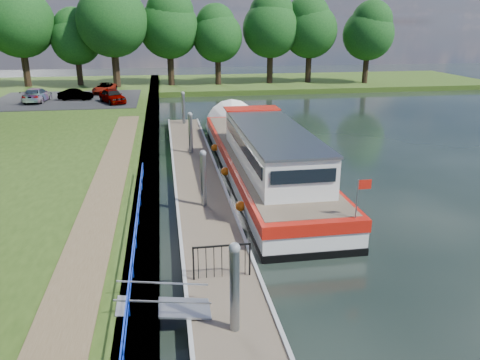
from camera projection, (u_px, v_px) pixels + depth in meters
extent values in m
plane|color=black|center=(232.00, 330.00, 13.08)|extent=(160.00, 160.00, 0.00)
cube|color=#473D2D|center=(149.00, 166.00, 26.58)|extent=(1.10, 90.00, 0.78)
cube|color=#294313|center=(263.00, 83.00, 63.42)|extent=(60.00, 18.00, 0.60)
cube|color=brown|center=(101.00, 207.00, 19.62)|extent=(1.60, 40.00, 0.05)
cube|color=black|center=(67.00, 100.00, 46.64)|extent=(14.00, 12.00, 0.06)
cube|color=#0C2DBF|center=(133.00, 242.00, 14.98)|extent=(0.04, 18.00, 0.04)
cube|color=#0C2DBF|center=(134.00, 252.00, 15.10)|extent=(0.03, 18.00, 0.03)
cylinder|color=#0C2DBF|center=(123.00, 355.00, 10.42)|extent=(0.04, 0.04, 0.72)
cylinder|color=#0C2DBF|center=(129.00, 304.00, 12.29)|extent=(0.04, 0.04, 0.72)
cylinder|color=#0C2DBF|center=(133.00, 267.00, 14.16)|extent=(0.04, 0.04, 0.72)
cylinder|color=#0C2DBF|center=(136.00, 238.00, 16.03)|extent=(0.04, 0.04, 0.72)
cylinder|color=#0C2DBF|center=(138.00, 216.00, 17.90)|extent=(0.04, 0.04, 0.72)
cylinder|color=#0C2DBF|center=(140.00, 197.00, 19.77)|extent=(0.04, 0.04, 0.72)
cylinder|color=#0C2DBF|center=(142.00, 182.00, 21.63)|extent=(0.04, 0.04, 0.72)
cylinder|color=#0C2DBF|center=(143.00, 169.00, 23.50)|extent=(0.04, 0.04, 0.72)
cube|color=brown|center=(197.00, 177.00, 25.14)|extent=(2.50, 30.00, 0.24)
cube|color=#9EA0A3|center=(227.00, 308.00, 14.00)|extent=(2.30, 5.00, 0.30)
cube|color=#9EA0A3|center=(203.00, 208.00, 21.47)|extent=(2.30, 5.00, 0.30)
cube|color=#9EA0A3|center=(192.00, 160.00, 28.95)|extent=(2.30, 5.00, 0.30)
cube|color=#9EA0A3|center=(185.00, 132.00, 36.42)|extent=(2.30, 5.00, 0.30)
cube|color=#9EA0A3|center=(219.00, 173.00, 25.27)|extent=(0.12, 30.00, 0.06)
cube|color=#9EA0A3|center=(174.00, 175.00, 24.90)|extent=(0.12, 30.00, 0.06)
cylinder|color=gray|center=(235.00, 306.00, 12.26)|extent=(0.26, 0.26, 3.40)
sphere|color=gray|center=(234.00, 248.00, 11.71)|extent=(0.30, 0.30, 0.30)
cylinder|color=gray|center=(204.00, 191.00, 20.67)|extent=(0.26, 0.26, 3.40)
sphere|color=gray|center=(203.00, 153.00, 20.12)|extent=(0.30, 0.30, 0.30)
cylinder|color=gray|center=(191.00, 142.00, 29.08)|extent=(0.26, 0.26, 3.40)
sphere|color=gray|center=(190.00, 115.00, 28.53)|extent=(0.30, 0.30, 0.30)
cylinder|color=gray|center=(184.00, 115.00, 37.49)|extent=(0.26, 0.26, 3.40)
sphere|color=gray|center=(183.00, 93.00, 36.94)|extent=(0.30, 0.30, 0.30)
cube|color=#A5A8AD|center=(164.00, 308.00, 13.07)|extent=(2.58, 1.00, 0.43)
cube|color=#A5A8AD|center=(163.00, 302.00, 12.46)|extent=(2.58, 0.04, 0.41)
cube|color=#A5A8AD|center=(163.00, 283.00, 13.36)|extent=(2.58, 0.04, 0.41)
cube|color=black|center=(193.00, 263.00, 14.68)|extent=(0.05, 0.05, 1.15)
cube|color=black|center=(250.00, 259.00, 14.96)|extent=(0.05, 0.05, 1.15)
cube|color=black|center=(222.00, 246.00, 14.65)|extent=(1.85, 0.05, 0.05)
cube|color=black|center=(198.00, 263.00, 14.70)|extent=(0.02, 0.02, 1.10)
cube|color=black|center=(206.00, 262.00, 14.74)|extent=(0.02, 0.02, 1.10)
cube|color=black|center=(214.00, 262.00, 14.78)|extent=(0.02, 0.02, 1.10)
cube|color=black|center=(222.00, 261.00, 14.82)|extent=(0.02, 0.02, 1.10)
cube|color=black|center=(230.00, 261.00, 14.86)|extent=(0.02, 0.02, 1.10)
cube|color=black|center=(237.00, 260.00, 14.90)|extent=(0.02, 0.02, 1.10)
cube|color=black|center=(245.00, 259.00, 14.93)|extent=(0.02, 0.02, 1.10)
cube|color=black|center=(260.00, 175.00, 26.26)|extent=(4.00, 20.00, 0.55)
cube|color=silver|center=(260.00, 165.00, 26.07)|extent=(3.96, 19.90, 0.65)
cube|color=red|center=(261.00, 155.00, 25.89)|extent=(4.04, 20.00, 0.48)
cube|color=brown|center=(261.00, 151.00, 25.81)|extent=(3.68, 19.20, 0.04)
cone|color=silver|center=(233.00, 127.00, 35.81)|extent=(4.00, 1.50, 4.00)
cube|color=silver|center=(271.00, 147.00, 23.19)|extent=(3.00, 11.00, 1.75)
cube|color=gray|center=(271.00, 128.00, 22.89)|extent=(3.10, 11.20, 0.10)
cube|color=black|center=(241.00, 143.00, 22.88)|extent=(0.04, 10.00, 0.55)
cube|color=black|center=(301.00, 141.00, 23.34)|extent=(0.04, 10.00, 0.55)
cube|color=black|center=(251.00, 120.00, 28.30)|extent=(2.60, 0.04, 0.55)
cube|color=black|center=(304.00, 177.00, 17.92)|extent=(2.60, 0.04, 0.55)
cube|color=red|center=(252.00, 108.00, 27.73)|extent=(3.20, 1.60, 0.06)
cylinder|color=gray|center=(357.00, 199.00, 16.74)|extent=(0.05, 0.05, 1.50)
cube|color=red|center=(365.00, 184.00, 16.60)|extent=(0.50, 0.02, 0.35)
sphere|color=orange|center=(240.00, 206.00, 20.12)|extent=(0.44, 0.44, 0.44)
sphere|color=orange|center=(225.00, 171.00, 24.80)|extent=(0.44, 0.44, 0.44)
sphere|color=orange|center=(215.00, 148.00, 29.47)|extent=(0.44, 0.44, 0.44)
imported|color=#594C47|center=(261.00, 168.00, 19.85)|extent=(0.61, 0.73, 1.72)
cylinder|color=#332316|center=(26.00, 70.00, 55.64)|extent=(0.83, 0.83, 4.21)
sphere|color=#113813|center=(19.00, 23.00, 53.92)|extent=(7.95, 7.95, 7.95)
sphere|color=#113813|center=(15.00, 4.00, 53.34)|extent=(6.31, 6.31, 6.31)
cylinder|color=#332316|center=(80.00, 74.00, 57.22)|extent=(0.70, 0.70, 3.10)
sphere|color=#113813|center=(76.00, 40.00, 55.95)|extent=(5.85, 5.85, 5.85)
sphere|color=#113813|center=(73.00, 27.00, 55.61)|extent=(4.65, 4.65, 4.65)
cylinder|color=#332316|center=(116.00, 70.00, 55.39)|extent=(0.84, 0.84, 4.29)
sphere|color=#113813|center=(112.00, 21.00, 53.63)|extent=(8.10, 8.10, 8.10)
sphere|color=#113813|center=(111.00, 2.00, 53.13)|extent=(6.44, 6.44, 6.44)
cylinder|color=#332316|center=(171.00, 70.00, 58.33)|extent=(0.79, 0.79, 3.83)
sphere|color=#113813|center=(169.00, 28.00, 56.75)|extent=(7.24, 7.24, 7.24)
sphere|color=#113813|center=(170.00, 12.00, 55.99)|extent=(5.75, 5.75, 5.75)
cylinder|color=#332316|center=(218.00, 71.00, 59.08)|extent=(0.72, 0.72, 3.26)
sphere|color=#113813|center=(218.00, 37.00, 57.74)|extent=(6.16, 6.16, 6.16)
sphere|color=#113813|center=(216.00, 24.00, 57.45)|extent=(4.89, 4.89, 4.89)
cylinder|color=#332316|center=(270.00, 68.00, 60.31)|extent=(0.78, 0.78, 3.77)
sphere|color=#113813|center=(271.00, 29.00, 58.76)|extent=(7.13, 7.13, 7.13)
sphere|color=#113813|center=(271.00, 14.00, 58.43)|extent=(5.66, 5.66, 5.66)
cylinder|color=#332316|center=(308.00, 68.00, 61.14)|extent=(0.77, 0.77, 3.65)
sphere|color=#113813|center=(310.00, 31.00, 59.64)|extent=(6.89, 6.89, 6.89)
sphere|color=#113813|center=(308.00, 16.00, 59.04)|extent=(5.47, 5.47, 5.47)
cylinder|color=#332316|center=(365.00, 70.00, 60.51)|extent=(0.74, 0.74, 3.41)
sphere|color=#113813|center=(368.00, 34.00, 59.12)|extent=(6.43, 6.43, 6.43)
sphere|color=#113813|center=(372.00, 21.00, 58.43)|extent=(5.11, 5.11, 5.11)
imported|color=#999999|center=(112.00, 96.00, 44.37)|extent=(3.08, 4.21, 1.33)
imported|color=#999999|center=(75.00, 95.00, 46.08)|extent=(3.36, 1.52, 1.07)
imported|color=#999999|center=(37.00, 95.00, 45.05)|extent=(2.11, 4.68, 1.33)
imported|color=#999999|center=(105.00, 88.00, 50.35)|extent=(2.53, 4.24, 1.10)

